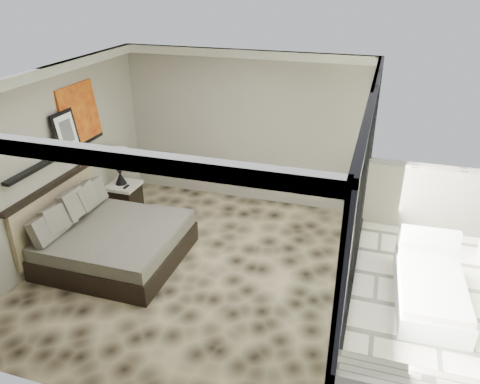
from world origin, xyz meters
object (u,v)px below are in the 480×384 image
(table_lamp, at_px, (119,162))
(lounger, at_px, (430,286))
(nightstand, at_px, (125,197))
(bed, at_px, (110,240))

(table_lamp, xyz_separation_m, lounger, (5.25, -1.08, -0.74))
(lounger, bearing_deg, nightstand, 165.72)
(nightstand, relative_size, lounger, 0.30)
(table_lamp, height_order, lounger, table_lamp)
(bed, xyz_separation_m, lounger, (4.60, 0.41, -0.12))
(lounger, bearing_deg, table_lamp, 165.73)
(bed, distance_m, lounger, 4.62)
(table_lamp, bearing_deg, nightstand, -9.44)
(nightstand, height_order, table_lamp, table_lamp)
(nightstand, distance_m, lounger, 5.32)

